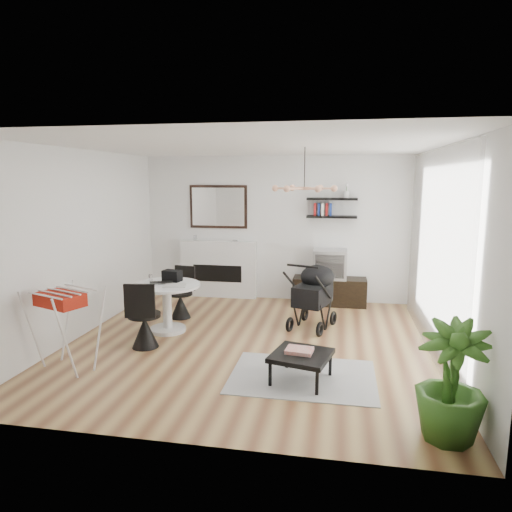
% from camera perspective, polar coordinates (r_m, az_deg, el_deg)
% --- Properties ---
extents(floor, '(5.00, 5.00, 0.00)m').
position_cam_1_polar(floor, '(6.50, -0.77, -10.90)').
color(floor, brown).
rests_on(floor, ground).
extents(ceiling, '(5.00, 5.00, 0.00)m').
position_cam_1_polar(ceiling, '(6.10, -0.83, 13.59)').
color(ceiling, white).
rests_on(ceiling, wall_back).
extents(wall_back, '(5.00, 0.00, 5.00)m').
position_cam_1_polar(wall_back, '(8.60, 2.44, 3.44)').
color(wall_back, white).
rests_on(wall_back, floor).
extents(wall_left, '(0.00, 5.00, 5.00)m').
position_cam_1_polar(wall_left, '(7.08, -21.09, 1.45)').
color(wall_left, white).
rests_on(wall_left, floor).
extents(wall_right, '(0.00, 5.00, 5.00)m').
position_cam_1_polar(wall_right, '(6.18, 22.57, 0.25)').
color(wall_right, white).
rests_on(wall_right, floor).
extents(sheer_curtain, '(0.04, 3.60, 2.60)m').
position_cam_1_polar(sheer_curtain, '(6.36, 21.32, 0.57)').
color(sheer_curtain, white).
rests_on(sheer_curtain, wall_right).
extents(fireplace, '(1.50, 0.17, 2.16)m').
position_cam_1_polar(fireplace, '(8.84, -4.74, -0.77)').
color(fireplace, white).
rests_on(fireplace, floor).
extents(shelf_lower, '(0.90, 0.25, 0.04)m').
position_cam_1_polar(shelf_lower, '(8.37, 9.43, 4.86)').
color(shelf_lower, black).
rests_on(shelf_lower, wall_back).
extents(shelf_upper, '(0.90, 0.25, 0.04)m').
position_cam_1_polar(shelf_upper, '(8.35, 9.49, 7.05)').
color(shelf_upper, black).
rests_on(shelf_upper, wall_back).
extents(pendant_lamp, '(0.90, 0.90, 0.10)m').
position_cam_1_polar(pendant_lamp, '(6.29, 6.06, 8.41)').
color(pendant_lamp, tan).
rests_on(pendant_lamp, ceiling).
extents(tv_console, '(1.32, 0.46, 0.49)m').
position_cam_1_polar(tv_console, '(8.48, 9.16, -4.35)').
color(tv_console, black).
rests_on(tv_console, floor).
extents(crt_tv, '(0.60, 0.52, 0.52)m').
position_cam_1_polar(crt_tv, '(8.37, 9.22, -0.98)').
color(crt_tv, '#B8B8BA').
rests_on(crt_tv, tv_console).
extents(dining_table, '(1.00, 1.00, 0.73)m').
position_cam_1_polar(dining_table, '(6.99, -11.06, -5.44)').
color(dining_table, white).
rests_on(dining_table, floor).
extents(laptop, '(0.40, 0.34, 0.03)m').
position_cam_1_polar(laptop, '(6.92, -11.74, -3.36)').
color(laptop, black).
rests_on(laptop, dining_table).
extents(black_bag, '(0.31, 0.22, 0.17)m').
position_cam_1_polar(black_bag, '(7.09, -10.44, -2.44)').
color(black_bag, black).
rests_on(black_bag, dining_table).
extents(newspaper, '(0.38, 0.34, 0.01)m').
position_cam_1_polar(newspaper, '(6.78, -10.12, -3.66)').
color(newspaper, beige).
rests_on(newspaper, dining_table).
extents(drinking_glass, '(0.06, 0.06, 0.10)m').
position_cam_1_polar(drinking_glass, '(7.16, -13.04, -2.68)').
color(drinking_glass, white).
rests_on(drinking_glass, dining_table).
extents(chair_far, '(0.41, 0.43, 0.85)m').
position_cam_1_polar(chair_far, '(7.69, -9.36, -5.66)').
color(chair_far, black).
rests_on(chair_far, floor).
extents(chair_near, '(0.46, 0.47, 0.93)m').
position_cam_1_polar(chair_near, '(6.45, -13.78, -8.59)').
color(chair_near, black).
rests_on(chair_near, floor).
extents(drying_rack, '(0.84, 0.81, 0.99)m').
position_cam_1_polar(drying_rack, '(5.98, -22.64, -8.25)').
color(drying_rack, white).
rests_on(drying_rack, floor).
extents(stroller, '(0.77, 0.97, 1.07)m').
position_cam_1_polar(stroller, '(7.13, 7.24, -5.21)').
color(stroller, black).
rests_on(stroller, floor).
extents(rug, '(1.67, 1.21, 0.01)m').
position_cam_1_polar(rug, '(5.52, 5.84, -14.75)').
color(rug, '#969696').
rests_on(rug, floor).
extents(coffee_table, '(0.76, 0.76, 0.32)m').
position_cam_1_polar(coffee_table, '(5.30, 5.67, -12.37)').
color(coffee_table, black).
rests_on(coffee_table, rug).
extents(magazines, '(0.32, 0.27, 0.04)m').
position_cam_1_polar(magazines, '(5.31, 5.44, -11.67)').
color(magazines, '#C43E31').
rests_on(magazines, coffee_table).
extents(potted_plant, '(0.74, 0.74, 1.08)m').
position_cam_1_polar(potted_plant, '(4.45, 23.18, -14.22)').
color(potted_plant, '#2B5A19').
rests_on(potted_plant, floor).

